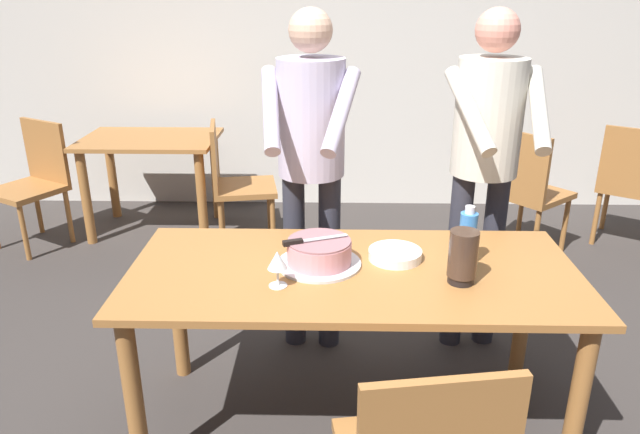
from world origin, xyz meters
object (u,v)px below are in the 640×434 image
Objects in this scene: water_bottle at (467,238)px; background_chair_0 at (633,182)px; hurricane_lamp at (463,257)px; background_table at (151,159)px; background_chair_1 at (527,188)px; main_dining_table at (353,292)px; cake_on_platter at (319,253)px; person_cutting_cake at (311,149)px; background_chair_3 at (34,179)px; cake_knife at (302,241)px; plate_stack at (395,254)px; background_chair_2 at (234,180)px; wine_glass_near at (277,261)px; person_standing_beside at (486,149)px.

water_bottle is 2.53m from background_chair_0.
hurricane_lamp is 0.21× the size of background_table.
hurricane_lamp is at bearing -128.73° from background_chair_0.
background_chair_1 is at bearing -169.45° from background_chair_0.
water_bottle is at bearing 7.18° from main_dining_table.
person_cutting_cake is at bearing 95.13° from cake_on_platter.
main_dining_table is 1.80× the size of background_table.
person_cutting_cake reaches higher than background_table.
background_chair_3 reaches higher than background_table.
plate_stack is (0.38, 0.09, -0.10)m from cake_knife.
person_cutting_cake is at bearing 124.91° from plate_stack.
person_cutting_cake reaches higher than background_chair_0.
background_chair_2 is (-0.97, 1.84, -0.28)m from plate_stack.
background_chair_2 is (-1.20, 2.05, -0.37)m from hurricane_lamp.
plate_stack is 0.24× the size of background_chair_3.
wine_glass_near is 2.88m from background_chair_3.
wine_glass_near is 0.14× the size of background_table.
cake_knife is 0.15× the size of person_standing_beside.
background_chair_2 and background_chair_3 have the same top height.
background_table is (-1.46, 2.20, -0.07)m from main_dining_table.
hurricane_lamp reaches higher than main_dining_table.
water_bottle is 0.28× the size of background_chair_0.
cake_on_platter is 1.31× the size of cake_knife.
cake_knife is at bearing -166.69° from plate_stack.
wine_glass_near reaches higher than main_dining_table.
water_bottle reaches higher than hurricane_lamp.
hurricane_lamp reaches higher than background_chair_3.
background_chair_1 is at bearing -7.90° from background_table.
water_bottle is at bearing 4.27° from cake_knife.
plate_stack is 2.05m from background_chair_1.
cake_knife is 2.06m from background_chair_2.
background_chair_0 is at bearing 10.55° from background_chair_1.
hurricane_lamp is at bearing -50.92° from background_table.
background_chair_1 is (2.73, -0.38, -0.09)m from background_table.
cake_on_platter is 0.38× the size of background_chair_1.
person_standing_beside is (0.94, 0.80, 0.22)m from wine_glass_near.
plate_stack is 3.05m from background_chair_3.
wine_glass_near is 0.16× the size of background_chair_0.
hurricane_lamp is 3.37m from background_chair_3.
background_chair_3 is at bearing 136.80° from cake_knife.
background_chair_3 is (-0.79, -0.27, -0.09)m from background_table.
background_chair_1 is at bearing 65.31° from water_bottle.
background_chair_2 is (0.67, -0.25, -0.09)m from background_table.
background_chair_3 is (-2.71, 1.87, -0.37)m from water_bottle.
person_cutting_cake is at bearing 88.67° from cake_knife.
background_table is (-1.32, 2.16, -0.22)m from cake_on_platter.
wine_glass_near is 0.81m from person_cutting_cake.
main_dining_table is 2.00× the size of background_chair_0.
water_bottle is at bearing -114.69° from background_chair_1.
main_dining_table is at bearing -134.90° from person_standing_beside.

